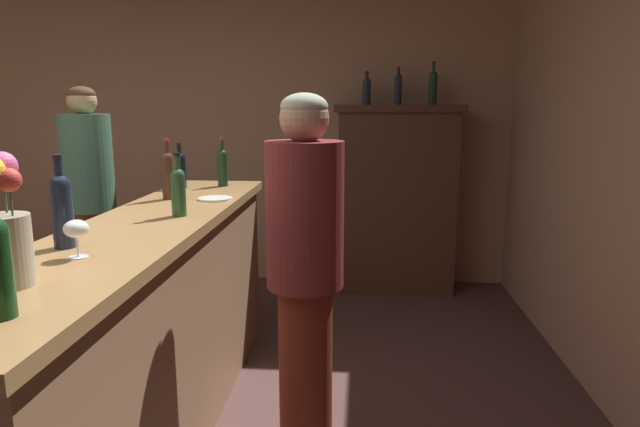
{
  "coord_description": "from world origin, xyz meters",
  "views": [
    {
      "loc": [
        1.43,
        -1.94,
        1.57
      ],
      "look_at": [
        1.24,
        0.61,
        1.07
      ],
      "focal_mm": 30.64,
      "sensor_mm": 36.0,
      "label": 1
    }
  ],
  "objects_px": {
    "wine_bottle_chardonnay": "(178,189)",
    "cheese_plate": "(215,199)",
    "display_cabinet": "(396,196)",
    "patron_by_cabinet": "(90,199)",
    "bar_counter": "(152,335)",
    "wine_glass_front": "(76,230)",
    "bartender": "(305,263)",
    "display_bottle_midleft": "(398,87)",
    "display_bottle_center": "(433,86)",
    "wine_bottle_syrah": "(168,173)",
    "display_bottle_left": "(367,90)",
    "wine_bottle_rose": "(222,165)",
    "wine_bottle_malbec": "(180,169)",
    "flower_arrangement": "(3,229)",
    "wine_bottle_riesling": "(62,207)"
  },
  "relations": [
    {
      "from": "wine_bottle_malbec",
      "to": "wine_glass_front",
      "type": "height_order",
      "value": "wine_bottle_malbec"
    },
    {
      "from": "display_cabinet",
      "to": "wine_bottle_riesling",
      "type": "distance_m",
      "value": 3.11
    },
    {
      "from": "wine_bottle_chardonnay",
      "to": "wine_glass_front",
      "type": "xyz_separation_m",
      "value": [
        -0.11,
        -0.73,
        -0.03
      ]
    },
    {
      "from": "bar_counter",
      "to": "wine_bottle_malbec",
      "type": "distance_m",
      "value": 1.22
    },
    {
      "from": "flower_arrangement",
      "to": "display_bottle_center",
      "type": "bearing_deg",
      "value": 63.76
    },
    {
      "from": "flower_arrangement",
      "to": "display_bottle_center",
      "type": "xyz_separation_m",
      "value": [
        1.57,
        3.19,
        0.5
      ]
    },
    {
      "from": "wine_bottle_chardonnay",
      "to": "wine_bottle_malbec",
      "type": "distance_m",
      "value": 0.91
    },
    {
      "from": "display_bottle_center",
      "to": "wine_bottle_chardonnay",
      "type": "bearing_deg",
      "value": -123.31
    },
    {
      "from": "display_cabinet",
      "to": "wine_bottle_malbec",
      "type": "bearing_deg",
      "value": -137.71
    },
    {
      "from": "display_cabinet",
      "to": "wine_bottle_chardonnay",
      "type": "xyz_separation_m",
      "value": [
        -1.15,
        -2.16,
        0.37
      ]
    },
    {
      "from": "display_cabinet",
      "to": "patron_by_cabinet",
      "type": "xyz_separation_m",
      "value": [
        -2.18,
        -1.0,
        0.11
      ]
    },
    {
      "from": "wine_bottle_syrah",
      "to": "wine_bottle_malbec",
      "type": "bearing_deg",
      "value": 99.5
    },
    {
      "from": "display_cabinet",
      "to": "patron_by_cabinet",
      "type": "distance_m",
      "value": 2.4
    },
    {
      "from": "cheese_plate",
      "to": "patron_by_cabinet",
      "type": "height_order",
      "value": "patron_by_cabinet"
    },
    {
      "from": "wine_bottle_riesling",
      "to": "display_bottle_midleft",
      "type": "height_order",
      "value": "display_bottle_midleft"
    },
    {
      "from": "wine_bottle_riesling",
      "to": "patron_by_cabinet",
      "type": "relative_size",
      "value": 0.2
    },
    {
      "from": "patron_by_cabinet",
      "to": "display_bottle_midleft",
      "type": "bearing_deg",
      "value": 59.63
    },
    {
      "from": "bar_counter",
      "to": "wine_bottle_syrah",
      "type": "relative_size",
      "value": 8.31
    },
    {
      "from": "cheese_plate",
      "to": "display_bottle_midleft",
      "type": "bearing_deg",
      "value": 57.37
    },
    {
      "from": "wine_glass_front",
      "to": "bartender",
      "type": "distance_m",
      "value": 0.94
    },
    {
      "from": "display_bottle_midleft",
      "to": "display_bottle_left",
      "type": "bearing_deg",
      "value": -180.0
    },
    {
      "from": "wine_bottle_chardonnay",
      "to": "wine_glass_front",
      "type": "height_order",
      "value": "wine_bottle_chardonnay"
    },
    {
      "from": "display_bottle_left",
      "to": "wine_bottle_malbec",
      "type": "bearing_deg",
      "value": -131.81
    },
    {
      "from": "bar_counter",
      "to": "wine_bottle_chardonnay",
      "type": "bearing_deg",
      "value": 54.26
    },
    {
      "from": "bar_counter",
      "to": "display_bottle_midleft",
      "type": "distance_m",
      "value": 2.88
    },
    {
      "from": "display_bottle_midleft",
      "to": "display_bottle_center",
      "type": "relative_size",
      "value": 0.9
    },
    {
      "from": "wine_glass_front",
      "to": "display_bottle_midleft",
      "type": "bearing_deg",
      "value": 66.7
    },
    {
      "from": "flower_arrangement",
      "to": "display_bottle_left",
      "type": "height_order",
      "value": "display_bottle_left"
    },
    {
      "from": "wine_bottle_syrah",
      "to": "display_bottle_left",
      "type": "xyz_separation_m",
      "value": [
        1.09,
        1.7,
        0.49
      ]
    },
    {
      "from": "wine_bottle_riesling",
      "to": "wine_bottle_chardonnay",
      "type": "distance_m",
      "value": 0.64
    },
    {
      "from": "flower_arrangement",
      "to": "bartender",
      "type": "distance_m",
      "value": 1.19
    },
    {
      "from": "display_bottle_center",
      "to": "bartender",
      "type": "height_order",
      "value": "display_bottle_center"
    },
    {
      "from": "display_cabinet",
      "to": "bartender",
      "type": "bearing_deg",
      "value": -103.02
    },
    {
      "from": "cheese_plate",
      "to": "display_bottle_midleft",
      "type": "xyz_separation_m",
      "value": [
        1.09,
        1.7,
        0.65
      ]
    },
    {
      "from": "wine_glass_front",
      "to": "bartender",
      "type": "height_order",
      "value": "bartender"
    },
    {
      "from": "wine_bottle_chardonnay",
      "to": "cheese_plate",
      "type": "height_order",
      "value": "wine_bottle_chardonnay"
    },
    {
      "from": "wine_bottle_chardonnay",
      "to": "wine_bottle_malbec",
      "type": "xyz_separation_m",
      "value": [
        -0.28,
        0.86,
        -0.0
      ]
    },
    {
      "from": "display_bottle_left",
      "to": "display_bottle_center",
      "type": "bearing_deg",
      "value": 0.0
    },
    {
      "from": "wine_bottle_syrah",
      "to": "display_cabinet",
      "type": "bearing_deg",
      "value": 51.28
    },
    {
      "from": "display_cabinet",
      "to": "wine_bottle_riesling",
      "type": "relative_size",
      "value": 4.71
    },
    {
      "from": "wine_bottle_rose",
      "to": "bartender",
      "type": "bearing_deg",
      "value": -60.68
    },
    {
      "from": "wine_bottle_riesling",
      "to": "wine_bottle_malbec",
      "type": "bearing_deg",
      "value": 92.25
    },
    {
      "from": "cheese_plate",
      "to": "display_bottle_center",
      "type": "xyz_separation_m",
      "value": [
        1.37,
        1.7,
        0.66
      ]
    },
    {
      "from": "wine_bottle_chardonnay",
      "to": "display_bottle_left",
      "type": "bearing_deg",
      "value": 67.79
    },
    {
      "from": "bartender",
      "to": "wine_bottle_syrah",
      "type": "bearing_deg",
      "value": -42.48
    },
    {
      "from": "display_cabinet",
      "to": "cheese_plate",
      "type": "distance_m",
      "value": 2.04
    },
    {
      "from": "wine_bottle_malbec",
      "to": "display_bottle_left",
      "type": "height_order",
      "value": "display_bottle_left"
    },
    {
      "from": "wine_bottle_syrah",
      "to": "display_bottle_left",
      "type": "distance_m",
      "value": 2.08
    },
    {
      "from": "wine_bottle_syrah",
      "to": "display_bottle_center",
      "type": "xyz_separation_m",
      "value": [
        1.63,
        1.7,
        0.52
      ]
    },
    {
      "from": "cheese_plate",
      "to": "wine_bottle_chardonnay",
      "type": "bearing_deg",
      "value": -95.97
    }
  ]
}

